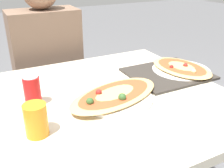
% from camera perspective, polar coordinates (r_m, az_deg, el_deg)
% --- Properties ---
extents(dining_table, '(1.01, 0.99, 0.73)m').
position_cam_1_polar(dining_table, '(1.18, -0.28, -5.68)').
color(dining_table, beige).
rests_on(dining_table, ground_plane).
extents(chair_far_seated, '(0.40, 0.40, 0.85)m').
position_cam_1_polar(chair_far_seated, '(1.92, -14.07, 0.58)').
color(chair_far_seated, '#4C4C4C').
rests_on(chair_far_seated, ground_plane).
extents(person_seated, '(0.42, 0.26, 1.20)m').
position_cam_1_polar(person_seated, '(1.74, -13.94, 5.93)').
color(person_seated, '#2D2D38').
rests_on(person_seated, ground_plane).
extents(pizza_main, '(0.49, 0.34, 0.06)m').
position_cam_1_polar(pizza_main, '(1.10, 0.64, -2.52)').
color(pizza_main, white).
rests_on(pizza_main, dining_table).
extents(soda_can, '(0.07, 0.07, 0.12)m').
position_cam_1_polar(soda_can, '(1.09, -16.96, -1.46)').
color(soda_can, red).
rests_on(soda_can, dining_table).
extents(drink_glass, '(0.08, 0.08, 0.11)m').
position_cam_1_polar(drink_glass, '(0.90, -16.21, -7.53)').
color(drink_glass, orange).
rests_on(drink_glass, dining_table).
extents(serving_tray, '(0.39, 0.34, 0.01)m').
position_cam_1_polar(serving_tray, '(1.38, 11.98, 2.23)').
color(serving_tray, '#332D28').
rests_on(serving_tray, dining_table).
extents(pizza_second, '(0.30, 0.38, 0.05)m').
position_cam_1_polar(pizza_second, '(1.43, 14.83, 3.27)').
color(pizza_second, white).
rests_on(pizza_second, dining_table).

